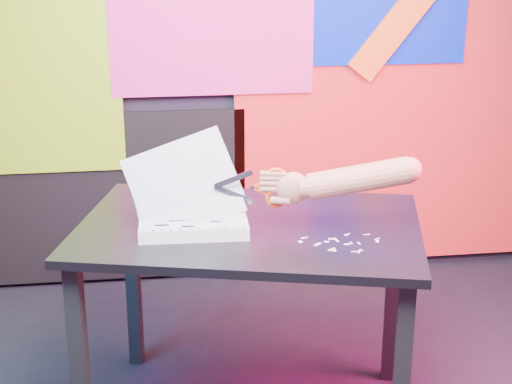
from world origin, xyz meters
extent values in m
cube|color=black|center=(0.00, 1.50, 1.35)|extent=(3.00, 0.01, 2.70)
cube|color=red|center=(0.65, 1.47, 0.85)|extent=(1.60, 0.02, 1.60)
cube|color=#EA2E8D|center=(-0.25, 1.45, 1.35)|extent=(0.95, 0.02, 0.80)
cube|color=#8ACA1A|center=(-1.05, 1.46, 1.10)|extent=(0.75, 0.02, 1.00)
cube|color=black|center=(-0.75, 1.47, 0.45)|extent=(1.30, 0.02, 0.85)
cube|color=#242424|center=(-0.81, 0.06, 0.36)|extent=(0.06, 0.06, 0.72)
cube|color=#242424|center=(-0.65, 0.68, 0.36)|extent=(0.06, 0.06, 0.72)
cube|color=#242424|center=(0.34, 0.42, 0.36)|extent=(0.06, 0.06, 0.72)
cube|color=black|center=(-0.24, 0.24, 0.73)|extent=(1.30, 1.03, 0.03)
cube|color=silver|center=(-0.43, 0.23, 0.77)|extent=(0.36, 0.27, 0.04)
cube|color=white|center=(-0.43, 0.23, 0.79)|extent=(0.36, 0.27, 0.00)
cube|color=white|center=(-0.43, 0.23, 0.80)|extent=(0.34, 0.26, 0.11)
cube|color=white|center=(-0.44, 0.24, 0.82)|extent=(0.37, 0.23, 0.19)
cube|color=white|center=(-0.45, 0.26, 0.87)|extent=(0.39, 0.20, 0.26)
cube|color=white|center=(-0.46, 0.27, 0.91)|extent=(0.41, 0.17, 0.31)
cylinder|color=black|center=(-0.59, 0.12, 0.79)|extent=(0.01, 0.01, 0.00)
cylinder|color=black|center=(-0.56, 0.12, 0.79)|extent=(0.01, 0.01, 0.00)
cylinder|color=black|center=(-0.53, 0.12, 0.79)|extent=(0.01, 0.01, 0.00)
cylinder|color=black|center=(-0.50, 0.11, 0.79)|extent=(0.01, 0.01, 0.00)
cylinder|color=black|center=(-0.47, 0.11, 0.79)|extent=(0.01, 0.01, 0.00)
cylinder|color=black|center=(-0.44, 0.11, 0.79)|extent=(0.01, 0.01, 0.00)
cylinder|color=black|center=(-0.42, 0.11, 0.79)|extent=(0.01, 0.01, 0.00)
cylinder|color=black|center=(-0.39, 0.11, 0.79)|extent=(0.01, 0.01, 0.00)
cylinder|color=black|center=(-0.36, 0.11, 0.79)|extent=(0.01, 0.01, 0.00)
cylinder|color=black|center=(-0.33, 0.11, 0.79)|extent=(0.01, 0.01, 0.00)
cylinder|color=black|center=(-0.30, 0.11, 0.79)|extent=(0.01, 0.01, 0.00)
cylinder|color=black|center=(-0.27, 0.11, 0.79)|extent=(0.01, 0.01, 0.00)
cylinder|color=black|center=(-0.58, 0.35, 0.79)|extent=(0.01, 0.01, 0.00)
cylinder|color=black|center=(-0.55, 0.35, 0.79)|extent=(0.01, 0.01, 0.00)
cylinder|color=black|center=(-0.52, 0.35, 0.79)|extent=(0.01, 0.01, 0.00)
cylinder|color=black|center=(-0.49, 0.35, 0.79)|extent=(0.01, 0.01, 0.00)
cylinder|color=black|center=(-0.46, 0.35, 0.79)|extent=(0.01, 0.01, 0.00)
cylinder|color=black|center=(-0.44, 0.35, 0.79)|extent=(0.01, 0.01, 0.00)
cylinder|color=black|center=(-0.41, 0.35, 0.79)|extent=(0.01, 0.01, 0.00)
cylinder|color=black|center=(-0.38, 0.35, 0.79)|extent=(0.01, 0.01, 0.00)
cylinder|color=black|center=(-0.35, 0.34, 0.79)|extent=(0.01, 0.01, 0.00)
cylinder|color=black|center=(-0.32, 0.34, 0.79)|extent=(0.01, 0.01, 0.00)
cylinder|color=black|center=(-0.29, 0.34, 0.79)|extent=(0.01, 0.01, 0.00)
cylinder|color=black|center=(-0.26, 0.34, 0.79)|extent=(0.01, 0.01, 0.00)
cube|color=black|center=(-0.51, 0.28, 0.79)|extent=(0.07, 0.01, 0.00)
cube|color=black|center=(-0.41, 0.26, 0.79)|extent=(0.05, 0.01, 0.00)
cube|color=black|center=(-0.46, 0.19, 0.79)|extent=(0.08, 0.01, 0.00)
cube|color=black|center=(-0.35, 0.17, 0.79)|extent=(0.04, 0.01, 0.00)
cube|color=black|center=(-0.53, 0.16, 0.79)|extent=(0.05, 0.01, 0.00)
cube|color=black|center=(-0.38, 0.30, 0.79)|extent=(0.06, 0.01, 0.00)
cube|color=black|center=(-0.45, 0.14, 0.79)|extent=(0.04, 0.01, 0.00)
cube|color=#B3B4BB|center=(-0.29, 0.22, 0.92)|extent=(0.13, 0.03, 0.07)
cube|color=#B3B4BB|center=(-0.29, 0.22, 0.87)|extent=(0.13, 0.03, 0.07)
cylinder|color=#B3B4BB|center=(-0.23, 0.21, 0.89)|extent=(0.02, 0.01, 0.01)
cube|color=red|center=(-0.21, 0.21, 0.88)|extent=(0.05, 0.02, 0.03)
cube|color=red|center=(-0.21, 0.21, 0.90)|extent=(0.05, 0.02, 0.03)
torus|color=red|center=(-0.15, 0.20, 0.92)|extent=(0.07, 0.03, 0.07)
torus|color=red|center=(-0.15, 0.20, 0.86)|extent=(0.07, 0.03, 0.07)
ellipsoid|color=#B66957|center=(-0.10, 0.18, 0.89)|extent=(0.11, 0.06, 0.11)
cylinder|color=#B66957|center=(-0.15, 0.20, 0.89)|extent=(0.08, 0.04, 0.02)
cylinder|color=#B66957|center=(-0.15, 0.20, 0.91)|extent=(0.08, 0.04, 0.02)
cylinder|color=#B66957|center=(-0.15, 0.20, 0.92)|extent=(0.07, 0.03, 0.02)
cylinder|color=#B66957|center=(-0.15, 0.20, 0.94)|extent=(0.06, 0.03, 0.02)
cylinder|color=#B66957|center=(-0.14, 0.18, 0.85)|extent=(0.07, 0.05, 0.03)
cylinder|color=#B66957|center=(-0.05, 0.17, 0.89)|extent=(0.08, 0.08, 0.07)
cylinder|color=#B66957|center=(0.11, 0.14, 0.93)|extent=(0.35, 0.16, 0.15)
sphere|color=#B66957|center=(0.26, 0.11, 0.96)|extent=(0.08, 0.08, 0.08)
cube|color=silver|center=(0.05, 0.02, 0.75)|extent=(0.02, 0.01, 0.00)
cube|color=silver|center=(0.07, 0.11, 0.75)|extent=(0.01, 0.01, 0.00)
cube|color=silver|center=(-0.01, -0.02, 0.75)|extent=(0.01, 0.02, 0.00)
cube|color=silver|center=(0.06, -0.04, 0.75)|extent=(0.03, 0.01, 0.00)
cube|color=silver|center=(-0.01, -0.02, 0.75)|extent=(0.02, 0.02, 0.00)
cube|color=silver|center=(-0.05, 0.04, 0.75)|extent=(0.03, 0.03, 0.00)
cube|color=silver|center=(-0.01, 0.05, 0.75)|extent=(0.02, 0.01, 0.00)
cube|color=silver|center=(0.08, 0.03, 0.75)|extent=(0.01, 0.02, 0.00)
cube|color=silver|center=(0.01, 0.07, 0.75)|extent=(0.03, 0.01, 0.00)
cube|color=silver|center=(0.07, -0.04, 0.75)|extent=(0.02, 0.03, 0.00)
cube|color=silver|center=(-0.08, 0.10, 0.75)|extent=(0.03, 0.01, 0.00)
cube|color=silver|center=(-0.10, 0.06, 0.75)|extent=(0.02, 0.02, 0.00)
cube|color=silver|center=(0.13, 0.10, 0.75)|extent=(0.02, 0.01, 0.00)
cube|color=silver|center=(0.15, 0.05, 0.75)|extent=(0.02, 0.02, 0.00)
cube|color=silver|center=(0.06, 0.10, 0.75)|extent=(0.01, 0.01, 0.00)
cube|color=silver|center=(-0.01, -0.01, 0.75)|extent=(0.03, 0.02, 0.00)
cube|color=silver|center=(0.06, 0.03, 0.75)|extent=(0.01, 0.02, 0.00)
cube|color=silver|center=(0.02, 0.06, 0.75)|extent=(0.01, 0.03, 0.00)
cube|color=silver|center=(0.08, -0.03, 0.75)|extent=(0.01, 0.01, 0.00)
cube|color=silver|center=(0.15, 0.04, 0.75)|extent=(0.02, 0.02, 0.00)
camera|label=1|loc=(-0.55, -2.20, 1.69)|focal=55.00mm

